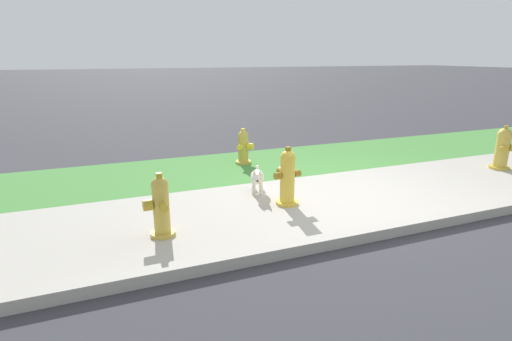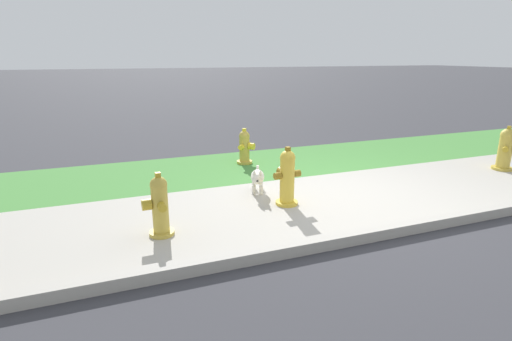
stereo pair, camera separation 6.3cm
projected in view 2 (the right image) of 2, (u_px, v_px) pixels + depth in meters
ground_plane at (350, 198)px, 5.52m from camera, size 120.00×120.00×0.00m
sidewalk_pavement at (350, 198)px, 5.52m from camera, size 18.00×2.18×0.01m
grass_verge at (286, 161)px, 7.41m from camera, size 18.00×2.04×0.01m
street_curb at (410, 227)px, 4.45m from camera, size 18.00×0.16×0.12m
fire_hydrant_near_corner at (506, 149)px, 6.77m from camera, size 0.37×0.37×0.76m
fire_hydrant_at_driveway at (245, 147)px, 7.20m from camera, size 0.34×0.34×0.65m
fire_hydrant_mid_block at (287, 177)px, 5.17m from camera, size 0.37×0.35×0.78m
fire_hydrant_across_street at (159, 206)px, 4.28m from camera, size 0.33×0.36×0.72m
small_white_dog at (257, 178)px, 5.65m from camera, size 0.31×0.48×0.40m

